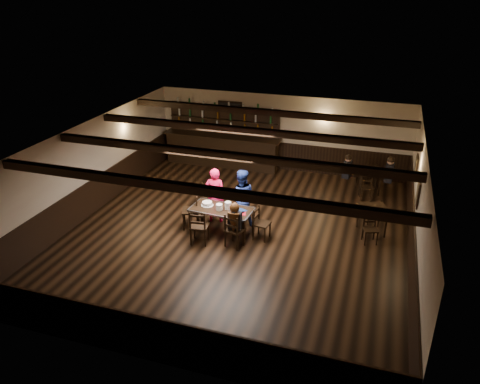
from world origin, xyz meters
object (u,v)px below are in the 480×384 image
(dining_table, at_px, (222,211))
(chair_near_right, at_px, (233,229))
(man_blue, at_px, (241,197))
(bar_counter, at_px, (223,146))
(chair_near_left, at_px, (199,225))
(woman_pink, at_px, (215,195))
(cake, at_px, (207,204))

(dining_table, height_order, chair_near_right, chair_near_right)
(man_blue, relative_size, bar_counter, 0.38)
(dining_table, bearing_deg, chair_near_left, -118.51)
(woman_pink, bearing_deg, dining_table, 112.60)
(chair_near_right, bearing_deg, woman_pink, 127.99)
(woman_pink, height_order, cake, woman_pink)
(chair_near_left, relative_size, man_blue, 0.59)
(dining_table, xyz_separation_m, woman_pink, (-0.42, 0.62, 0.13))
(dining_table, relative_size, woman_pink, 1.07)
(dining_table, relative_size, cake, 5.13)
(dining_table, height_order, woman_pink, woman_pink)
(dining_table, bearing_deg, chair_near_right, -48.39)
(chair_near_right, bearing_deg, bar_counter, 112.30)
(woman_pink, relative_size, cake, 4.81)
(dining_table, xyz_separation_m, bar_counter, (-1.73, 4.90, 0.05))
(chair_near_left, bearing_deg, chair_near_right, 7.49)
(dining_table, xyz_separation_m, man_blue, (0.32, 0.70, 0.14))
(chair_near_right, distance_m, woman_pink, 1.56)
(woman_pink, bearing_deg, man_blue, 174.07)
(dining_table, relative_size, bar_counter, 0.40)
(woman_pink, xyz_separation_m, bar_counter, (-1.30, 4.27, -0.08))
(woman_pink, xyz_separation_m, man_blue, (0.74, 0.07, 0.01))
(dining_table, relative_size, man_blue, 1.06)
(cake, bearing_deg, man_blue, 39.70)
(chair_near_right, relative_size, woman_pink, 0.58)
(chair_near_right, bearing_deg, cake, 145.75)
(dining_table, bearing_deg, man_blue, 65.41)
(chair_near_right, height_order, woman_pink, woman_pink)
(woman_pink, bearing_deg, chair_near_right, 116.37)
(man_blue, distance_m, bar_counter, 4.67)
(chair_near_right, xyz_separation_m, cake, (-0.96, 0.65, 0.25))
(chair_near_left, height_order, woman_pink, woman_pink)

